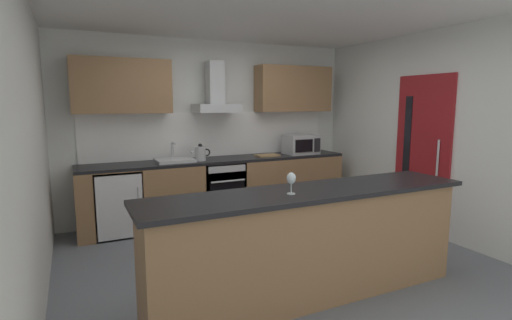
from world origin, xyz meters
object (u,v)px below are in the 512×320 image
object	(u,v)px
chopping_board	(267,155)
sink	(175,160)
range_hood	(216,96)
oven	(220,189)
wine_glass	(291,179)
microwave	(301,144)
refrigerator	(117,202)
kettle	(200,153)

from	to	relation	value
chopping_board	sink	bearing A→B (deg)	178.58
range_hood	chopping_board	xyz separation A→B (m)	(0.75, -0.15, -0.88)
oven	chopping_board	world-z (taller)	chopping_board
range_hood	wine_glass	bearing A→B (deg)	-96.83
microwave	range_hood	xyz separation A→B (m)	(-1.34, 0.16, 0.74)
microwave	chopping_board	xyz separation A→B (m)	(-0.59, 0.00, -0.14)
oven	refrigerator	world-z (taller)	oven
oven	sink	world-z (taller)	sink
sink	range_hood	size ratio (longest dim) A/B	0.69
oven	microwave	distance (m)	1.47
microwave	kettle	bearing A→B (deg)	-179.80
kettle	chopping_board	world-z (taller)	kettle
oven	microwave	size ratio (longest dim) A/B	1.60
sink	range_hood	world-z (taller)	range_hood
sink	kettle	bearing A→B (deg)	-7.25
range_hood	chopping_board	distance (m)	1.17
oven	sink	size ratio (longest dim) A/B	1.60
refrigerator	chopping_board	world-z (taller)	chopping_board
kettle	chopping_board	distance (m)	1.06
oven	microwave	xyz separation A→B (m)	(1.34, -0.03, 0.59)
refrigerator	kettle	distance (m)	1.26
sink	chopping_board	xyz separation A→B (m)	(1.40, -0.03, -0.02)
chopping_board	wine_glass	bearing A→B (deg)	-113.21
microwave	kettle	distance (m)	1.64
sink	oven	bearing A→B (deg)	-0.97
kettle	wine_glass	distance (m)	2.49
microwave	chopping_board	size ratio (longest dim) A/B	1.47
kettle	wine_glass	xyz separation A→B (m)	(-0.02, -2.49, 0.08)
chopping_board	microwave	bearing A→B (deg)	-0.41
refrigerator	wine_glass	world-z (taller)	wine_glass
microwave	range_hood	size ratio (longest dim) A/B	0.69
oven	refrigerator	bearing A→B (deg)	-179.89
refrigerator	chopping_board	size ratio (longest dim) A/B	2.50
refrigerator	range_hood	bearing A→B (deg)	5.34
microwave	range_hood	bearing A→B (deg)	173.31
refrigerator	wine_glass	size ratio (longest dim) A/B	4.78
range_hood	wine_glass	xyz separation A→B (m)	(-0.32, -2.65, -0.70)
oven	sink	bearing A→B (deg)	179.03
refrigerator	sink	xyz separation A→B (m)	(0.77, 0.01, 0.50)
wine_glass	chopping_board	xyz separation A→B (m)	(1.07, 2.50, -0.18)
microwave	sink	size ratio (longest dim) A/B	1.00
wine_glass	oven	bearing A→B (deg)	82.82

